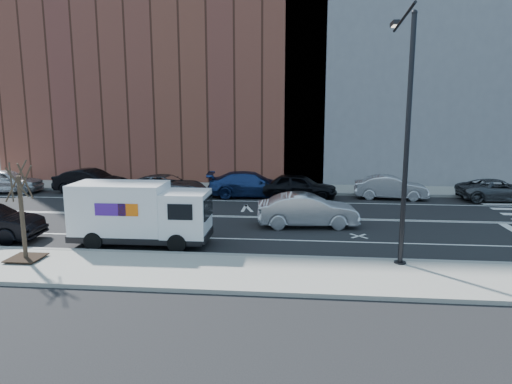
% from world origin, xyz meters
% --- Properties ---
extents(ground, '(120.00, 120.00, 0.00)m').
position_xyz_m(ground, '(0.00, 0.00, 0.00)').
color(ground, black).
rests_on(ground, ground).
extents(sidewalk_near, '(44.00, 3.60, 0.15)m').
position_xyz_m(sidewalk_near, '(0.00, -8.80, 0.07)').
color(sidewalk_near, gray).
rests_on(sidewalk_near, ground).
extents(sidewalk_far, '(44.00, 3.60, 0.15)m').
position_xyz_m(sidewalk_far, '(0.00, 8.80, 0.07)').
color(sidewalk_far, gray).
rests_on(sidewalk_far, ground).
extents(curb_near, '(44.00, 0.25, 0.17)m').
position_xyz_m(curb_near, '(0.00, -7.00, 0.08)').
color(curb_near, gray).
rests_on(curb_near, ground).
extents(curb_far, '(44.00, 0.25, 0.17)m').
position_xyz_m(curb_far, '(0.00, 7.00, 0.08)').
color(curb_far, gray).
rests_on(curb_far, ground).
extents(road_markings, '(40.00, 8.60, 0.01)m').
position_xyz_m(road_markings, '(0.00, 0.00, 0.00)').
color(road_markings, white).
rests_on(road_markings, ground).
extents(bldg_brick, '(26.00, 10.00, 22.00)m').
position_xyz_m(bldg_brick, '(-8.00, 15.60, 11.00)').
color(bldg_brick, brown).
rests_on(bldg_brick, ground).
extents(bldg_concrete, '(20.00, 10.00, 26.00)m').
position_xyz_m(bldg_concrete, '(12.00, 15.60, 13.00)').
color(bldg_concrete, slate).
rests_on(bldg_concrete, ground).
extents(streetlight, '(0.44, 4.02, 9.34)m').
position_xyz_m(streetlight, '(7.00, -6.91, 5.08)').
color(streetlight, black).
rests_on(streetlight, ground).
extents(street_tree, '(1.20, 1.20, 3.75)m').
position_xyz_m(street_tree, '(-7.00, -8.40, 1.45)').
color(street_tree, black).
rests_on(street_tree, ground).
extents(fedex_van, '(5.90, 2.15, 2.68)m').
position_xyz_m(fedex_van, '(-3.52, -5.60, 1.41)').
color(fedex_van, black).
rests_on(fedex_van, ground).
extents(far_parked_a, '(5.10, 2.59, 1.66)m').
position_xyz_m(far_parked_a, '(-17.28, 5.68, 0.83)').
color(far_parked_a, '#B0B1B5').
rests_on(far_parked_a, ground).
extents(far_parked_b, '(5.29, 2.44, 1.68)m').
position_xyz_m(far_parked_b, '(-11.20, 6.04, 0.84)').
color(far_parked_b, black).
rests_on(far_parked_b, ground).
extents(far_parked_c, '(5.54, 2.98, 1.48)m').
position_xyz_m(far_parked_c, '(-5.60, 5.33, 0.74)').
color(far_parked_c, '#52545B').
rests_on(far_parked_c, ground).
extents(far_parked_d, '(5.98, 2.87, 1.68)m').
position_xyz_m(far_parked_d, '(-0.00, 5.87, 0.84)').
color(far_parked_d, navy).
rests_on(far_parked_d, ground).
extents(far_parked_e, '(5.09, 2.53, 1.67)m').
position_xyz_m(far_parked_e, '(3.20, 5.46, 0.83)').
color(far_parked_e, black).
rests_on(far_parked_e, ground).
extents(far_parked_f, '(4.73, 1.94, 1.53)m').
position_xyz_m(far_parked_f, '(9.14, 6.01, 0.76)').
color(far_parked_f, '#B6B6BB').
rests_on(far_parked_f, ground).
extents(far_parked_g, '(5.06, 2.51, 1.38)m').
position_xyz_m(far_parked_g, '(15.86, 6.04, 0.69)').
color(far_parked_g, '#424549').
rests_on(far_parked_g, ground).
extents(driving_sedan, '(5.13, 2.25, 1.64)m').
position_xyz_m(driving_sedan, '(3.65, -1.70, 0.82)').
color(driving_sedan, '#B7B8BD').
rests_on(driving_sedan, ground).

